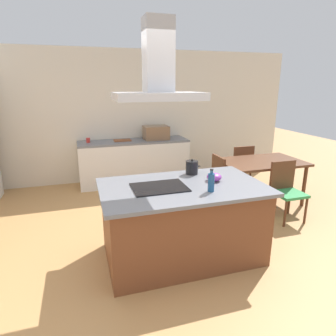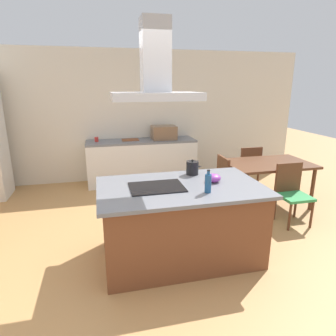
{
  "view_description": "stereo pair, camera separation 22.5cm",
  "coord_description": "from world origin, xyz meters",
  "px_view_note": "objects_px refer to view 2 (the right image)",
  "views": [
    {
      "loc": [
        -1.08,
        -2.94,
        2.01
      ],
      "look_at": [
        -0.05,
        0.4,
        1.0
      ],
      "focal_mm": 31.12,
      "sensor_mm": 36.0,
      "label": 1
    },
    {
      "loc": [
        -0.87,
        -3.0,
        2.01
      ],
      "look_at": [
        -0.05,
        0.4,
        1.0
      ],
      "focal_mm": 31.12,
      "sensor_mm": 36.0,
      "label": 2
    }
  ],
  "objects_px": {
    "dining_table": "(268,167)",
    "chair_facing_island": "(292,190)",
    "tea_kettle": "(192,168)",
    "coffee_mug_red": "(96,139)",
    "mixing_bowl": "(213,178)",
    "range_hood": "(156,75)",
    "countertop_microwave": "(164,133)",
    "olive_oil_bottle": "(208,183)",
    "cutting_board": "(130,140)",
    "cooktop": "(157,187)",
    "chair_facing_back_wall": "(248,166)",
    "chair_at_left_end": "(216,180)"
  },
  "relations": [
    {
      "from": "olive_oil_bottle",
      "to": "mixing_bowl",
      "type": "distance_m",
      "value": 0.37
    },
    {
      "from": "mixing_bowl",
      "to": "cutting_board",
      "type": "bearing_deg",
      "value": 102.84
    },
    {
      "from": "countertop_microwave",
      "to": "range_hood",
      "type": "bearing_deg",
      "value": -104.13
    },
    {
      "from": "chair_facing_back_wall",
      "to": "chair_facing_island",
      "type": "bearing_deg",
      "value": -90.0
    },
    {
      "from": "cooktop",
      "to": "tea_kettle",
      "type": "relative_size",
      "value": 2.88
    },
    {
      "from": "coffee_mug_red",
      "to": "chair_at_left_end",
      "type": "bearing_deg",
      "value": -43.39
    },
    {
      "from": "mixing_bowl",
      "to": "olive_oil_bottle",
      "type": "bearing_deg",
      "value": -121.11
    },
    {
      "from": "mixing_bowl",
      "to": "cutting_board",
      "type": "height_order",
      "value": "mixing_bowl"
    },
    {
      "from": "olive_oil_bottle",
      "to": "coffee_mug_red",
      "type": "distance_m",
      "value": 3.41
    },
    {
      "from": "mixing_bowl",
      "to": "cutting_board",
      "type": "distance_m",
      "value": 2.96
    },
    {
      "from": "tea_kettle",
      "to": "chair_at_left_end",
      "type": "relative_size",
      "value": 0.23
    },
    {
      "from": "chair_facing_back_wall",
      "to": "countertop_microwave",
      "type": "bearing_deg",
      "value": 143.66
    },
    {
      "from": "cutting_board",
      "to": "range_hood",
      "type": "distance_m",
      "value": 3.16
    },
    {
      "from": "tea_kettle",
      "to": "chair_facing_island",
      "type": "bearing_deg",
      "value": 4.64
    },
    {
      "from": "chair_facing_back_wall",
      "to": "cutting_board",
      "type": "bearing_deg",
      "value": 152.7
    },
    {
      "from": "tea_kettle",
      "to": "dining_table",
      "type": "distance_m",
      "value": 1.81
    },
    {
      "from": "olive_oil_bottle",
      "to": "countertop_microwave",
      "type": "relative_size",
      "value": 0.5
    },
    {
      "from": "countertop_microwave",
      "to": "chair_facing_back_wall",
      "type": "relative_size",
      "value": 0.56
    },
    {
      "from": "cooktop",
      "to": "mixing_bowl",
      "type": "relative_size",
      "value": 3.41
    },
    {
      "from": "coffee_mug_red",
      "to": "range_hood",
      "type": "distance_m",
      "value": 3.23
    },
    {
      "from": "cooktop",
      "to": "countertop_microwave",
      "type": "height_order",
      "value": "countertop_microwave"
    },
    {
      "from": "cooktop",
      "to": "range_hood",
      "type": "xyz_separation_m",
      "value": [
        0.0,
        0.0,
        1.2
      ]
    },
    {
      "from": "cutting_board",
      "to": "chair_at_left_end",
      "type": "bearing_deg",
      "value": -55.81
    },
    {
      "from": "tea_kettle",
      "to": "coffee_mug_red",
      "type": "bearing_deg",
      "value": 114.88
    },
    {
      "from": "chair_facing_back_wall",
      "to": "range_hood",
      "type": "bearing_deg",
      "value": -139.19
    },
    {
      "from": "mixing_bowl",
      "to": "range_hood",
      "type": "relative_size",
      "value": 0.2
    },
    {
      "from": "range_hood",
      "to": "chair_facing_island",
      "type": "bearing_deg",
      "value": 13.51
    },
    {
      "from": "dining_table",
      "to": "chair_at_left_end",
      "type": "relative_size",
      "value": 1.57
    },
    {
      "from": "countertop_microwave",
      "to": "cutting_board",
      "type": "bearing_deg",
      "value": 175.89
    },
    {
      "from": "tea_kettle",
      "to": "coffee_mug_red",
      "type": "relative_size",
      "value": 2.31
    },
    {
      "from": "tea_kettle",
      "to": "range_hood",
      "type": "distance_m",
      "value": 1.3
    },
    {
      "from": "cooktop",
      "to": "olive_oil_bottle",
      "type": "height_order",
      "value": "olive_oil_bottle"
    },
    {
      "from": "chair_facing_back_wall",
      "to": "cooktop",
      "type": "bearing_deg",
      "value": -139.19
    },
    {
      "from": "cooktop",
      "to": "chair_facing_island",
      "type": "xyz_separation_m",
      "value": [
        2.13,
        0.51,
        -0.4
      ]
    },
    {
      "from": "dining_table",
      "to": "chair_facing_island",
      "type": "relative_size",
      "value": 1.57
    },
    {
      "from": "cooktop",
      "to": "chair_facing_back_wall",
      "type": "height_order",
      "value": "cooktop"
    },
    {
      "from": "dining_table",
      "to": "range_hood",
      "type": "height_order",
      "value": "range_hood"
    },
    {
      "from": "cutting_board",
      "to": "mixing_bowl",
      "type": "bearing_deg",
      "value": -77.16
    },
    {
      "from": "tea_kettle",
      "to": "range_hood",
      "type": "bearing_deg",
      "value": -144.62
    },
    {
      "from": "range_hood",
      "to": "countertop_microwave",
      "type": "bearing_deg",
      "value": 75.87
    },
    {
      "from": "olive_oil_bottle",
      "to": "range_hood",
      "type": "distance_m",
      "value": 1.23
    },
    {
      "from": "cooktop",
      "to": "chair_facing_island",
      "type": "distance_m",
      "value": 2.23
    },
    {
      "from": "tea_kettle",
      "to": "countertop_microwave",
      "type": "height_order",
      "value": "countertop_microwave"
    },
    {
      "from": "coffee_mug_red",
      "to": "cooktop",
      "type": "bearing_deg",
      "value": -77.6
    },
    {
      "from": "olive_oil_bottle",
      "to": "cutting_board",
      "type": "relative_size",
      "value": 0.74
    },
    {
      "from": "olive_oil_bottle",
      "to": "countertop_microwave",
      "type": "bearing_deg",
      "value": 85.91
    },
    {
      "from": "tea_kettle",
      "to": "cutting_board",
      "type": "xyz_separation_m",
      "value": [
        -0.51,
        2.55,
        -0.08
      ]
    },
    {
      "from": "coffee_mug_red",
      "to": "cutting_board",
      "type": "height_order",
      "value": "coffee_mug_red"
    },
    {
      "from": "mixing_bowl",
      "to": "coffee_mug_red",
      "type": "bearing_deg",
      "value": 114.7
    },
    {
      "from": "coffee_mug_red",
      "to": "chair_facing_island",
      "type": "distance_m",
      "value": 3.72
    }
  ]
}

